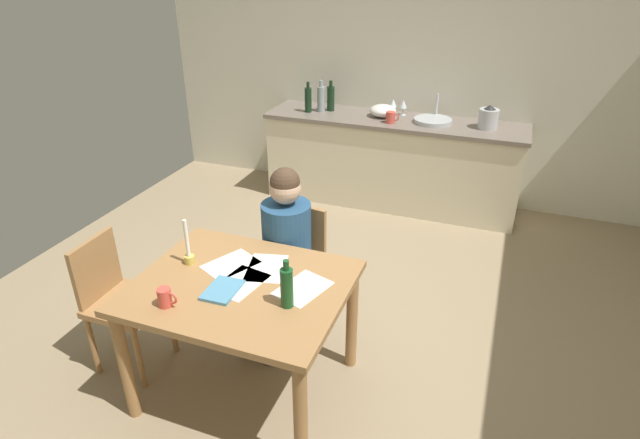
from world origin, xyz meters
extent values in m
cube|color=#937F60|center=(0.00, 0.00, -0.02)|extent=(5.20, 5.20, 0.04)
cube|color=beige|center=(0.00, 2.60, 1.30)|extent=(5.20, 0.12, 2.60)
cube|color=beige|center=(0.00, 2.24, 0.43)|extent=(2.51, 0.60, 0.86)
cube|color=#72665B|center=(0.00, 2.24, 0.88)|extent=(2.55, 0.64, 0.04)
cube|color=#9E7042|center=(-0.16, -0.64, 0.74)|extent=(1.15, 0.95, 0.04)
cylinder|color=#9E7042|center=(-0.68, -1.05, 0.36)|extent=(0.07, 0.07, 0.72)
cylinder|color=#9E7042|center=(0.36, -1.05, 0.36)|extent=(0.07, 0.07, 0.72)
cylinder|color=#9E7042|center=(-0.68, -0.22, 0.36)|extent=(0.07, 0.07, 0.72)
cylinder|color=#9E7042|center=(0.36, -0.22, 0.36)|extent=(0.07, 0.07, 0.72)
cube|color=#9E7042|center=(-0.17, 0.02, 0.45)|extent=(0.45, 0.45, 0.04)
cube|color=#9E7042|center=(-0.14, 0.20, 0.66)|extent=(0.36, 0.08, 0.40)
cylinder|color=#9E7042|center=(-0.36, -0.13, 0.22)|extent=(0.04, 0.04, 0.44)
cylinder|color=#9E7042|center=(-0.03, -0.18, 0.22)|extent=(0.04, 0.04, 0.44)
cylinder|color=#9E7042|center=(-0.31, 0.21, 0.22)|extent=(0.04, 0.04, 0.44)
cylinder|color=#9E7042|center=(0.02, 0.16, 0.22)|extent=(0.04, 0.04, 0.44)
cylinder|color=navy|center=(-0.17, 0.00, 0.70)|extent=(0.36, 0.36, 0.50)
sphere|color=#D8AD8C|center=(-0.17, 0.00, 1.06)|extent=(0.20, 0.20, 0.20)
sphere|color=#473323|center=(-0.17, 0.00, 1.10)|extent=(0.19, 0.19, 0.19)
cylinder|color=#383847|center=(-0.28, -0.18, 0.45)|extent=(0.18, 0.39, 0.13)
cylinder|color=#383847|center=(-0.30, -0.37, 0.23)|extent=(0.10, 0.10, 0.45)
cylinder|color=#383847|center=(-0.12, -0.20, 0.45)|extent=(0.18, 0.39, 0.13)
cylinder|color=#383847|center=(-0.15, -0.39, 0.23)|extent=(0.10, 0.10, 0.45)
cube|color=#9E7042|center=(-0.94, -0.69, 0.46)|extent=(0.40, 0.40, 0.04)
cube|color=#9E7042|center=(-1.12, -0.69, 0.67)|extent=(0.03, 0.36, 0.40)
cylinder|color=#9E7042|center=(-0.77, -0.85, 0.22)|extent=(0.04, 0.04, 0.45)
cylinder|color=#9E7042|center=(-0.77, -0.51, 0.22)|extent=(0.04, 0.04, 0.45)
cylinder|color=#9E7042|center=(-1.11, -0.86, 0.22)|extent=(0.04, 0.04, 0.45)
cylinder|color=#9E7042|center=(-1.11, -0.52, 0.22)|extent=(0.04, 0.04, 0.45)
cylinder|color=#D84C3F|center=(-0.43, -0.94, 0.81)|extent=(0.07, 0.07, 0.10)
torus|color=#D84C3F|center=(-0.39, -0.94, 0.82)|extent=(0.07, 0.01, 0.07)
cylinder|color=gold|center=(-0.54, -0.55, 0.78)|extent=(0.06, 0.06, 0.05)
cylinder|color=white|center=(-0.54, -0.55, 0.93)|extent=(0.02, 0.02, 0.23)
cube|color=#4F8BAF|center=(-0.22, -0.73, 0.77)|extent=(0.17, 0.23, 0.02)
cube|color=white|center=(-0.17, -0.63, 0.76)|extent=(0.26, 0.33, 0.00)
cube|color=white|center=(-0.10, -0.45, 0.76)|extent=(0.28, 0.34, 0.00)
cube|color=white|center=(0.17, -0.56, 0.76)|extent=(0.29, 0.35, 0.00)
cube|color=white|center=(-0.31, -0.48, 0.76)|extent=(0.32, 0.36, 0.00)
cylinder|color=#194C23|center=(0.16, -0.73, 0.87)|extent=(0.07, 0.07, 0.22)
cylinder|color=#194C23|center=(0.16, -0.73, 1.00)|extent=(0.03, 0.03, 0.05)
cylinder|color=#B2B7BC|center=(0.38, 2.24, 0.92)|extent=(0.36, 0.36, 0.04)
cylinder|color=silver|center=(0.38, 2.40, 1.02)|extent=(0.02, 0.02, 0.24)
cylinder|color=black|center=(-0.88, 2.17, 1.02)|extent=(0.07, 0.07, 0.24)
cylinder|color=black|center=(-0.88, 2.17, 1.17)|extent=(0.03, 0.03, 0.06)
cylinder|color=#8C999E|center=(-0.76, 2.23, 1.03)|extent=(0.08, 0.08, 0.25)
cylinder|color=#8C999E|center=(-0.76, 2.23, 1.18)|extent=(0.04, 0.04, 0.06)
cylinder|color=black|center=(-0.68, 2.29, 1.02)|extent=(0.08, 0.08, 0.25)
cylinder|color=black|center=(-0.68, 2.29, 1.18)|extent=(0.03, 0.03, 0.06)
ellipsoid|color=white|center=(-0.13, 2.27, 0.96)|extent=(0.26, 0.26, 0.12)
cylinder|color=#B7BABF|center=(0.88, 2.24, 0.99)|extent=(0.18, 0.18, 0.18)
cone|color=#262628|center=(0.88, 2.24, 1.10)|extent=(0.11, 0.11, 0.04)
cylinder|color=silver|center=(0.05, 2.39, 0.90)|extent=(0.06, 0.06, 0.00)
cylinder|color=silver|center=(0.05, 2.39, 0.94)|extent=(0.01, 0.01, 0.07)
cone|color=silver|center=(0.05, 2.39, 1.01)|extent=(0.07, 0.07, 0.08)
cylinder|color=silver|center=(-0.05, 2.39, 0.90)|extent=(0.06, 0.06, 0.00)
cylinder|color=silver|center=(-0.05, 2.39, 0.94)|extent=(0.01, 0.01, 0.07)
cone|color=silver|center=(-0.05, 2.39, 1.01)|extent=(0.07, 0.07, 0.08)
cylinder|color=#D84C3F|center=(-0.01, 2.09, 0.95)|extent=(0.09, 0.09, 0.11)
torus|color=#D84C3F|center=(0.04, 2.09, 0.96)|extent=(0.07, 0.01, 0.07)
camera|label=1|loc=(1.07, -2.68, 2.38)|focal=29.19mm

